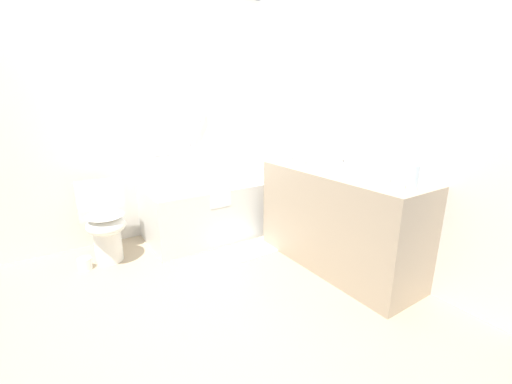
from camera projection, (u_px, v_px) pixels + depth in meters
name	position (u px, v px, depth m)	size (l,w,h in m)	color
ground_plane	(214.00, 288.00, 2.48)	(3.72, 3.72, 0.00)	tan
wall_back_tiled	(149.00, 117.00, 3.26)	(3.05, 0.10, 2.48)	white
wall_right_mirror	(347.00, 120.00, 2.86)	(0.10, 3.12, 2.48)	white
bathtub	(216.00, 206.00, 3.46)	(1.46, 0.75, 1.32)	silver
toilet	(105.00, 221.00, 2.85)	(0.39, 0.52, 0.71)	white
vanity_counter	(337.00, 220.00, 2.73)	(0.52, 1.46, 0.84)	tan
sink_basin	(328.00, 167.00, 2.69)	(0.30, 0.30, 0.05)	white
sink_faucet	(343.00, 163.00, 2.78)	(0.13, 0.15, 0.08)	silver
water_bottle_0	(303.00, 153.00, 2.92)	(0.06, 0.06, 0.21)	silver
water_bottle_1	(397.00, 169.00, 2.22)	(0.07, 0.07, 0.23)	silver
water_bottle_2	(413.00, 177.00, 2.07)	(0.07, 0.07, 0.19)	silver
water_bottle_3	(289.00, 148.00, 3.07)	(0.06, 0.06, 0.25)	silver
drinking_glass_0	(372.00, 172.00, 2.41)	(0.07, 0.07, 0.08)	white
drinking_glass_1	(350.00, 170.00, 2.47)	(0.06, 0.06, 0.09)	white
soap_dish	(298.00, 160.00, 3.06)	(0.09, 0.06, 0.02)	white
bath_mat	(252.00, 249.00, 3.12)	(0.56, 0.34, 0.01)	white
toilet_paper_roll	(85.00, 264.00, 2.74)	(0.11, 0.11, 0.10)	white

